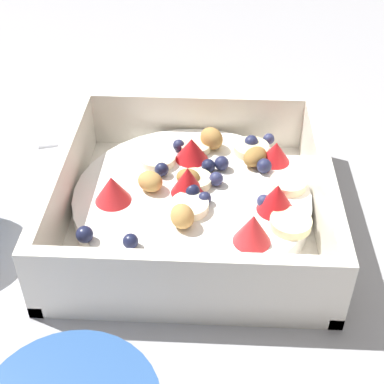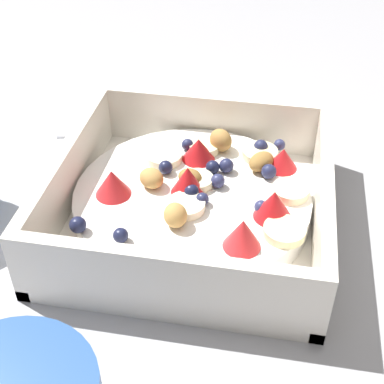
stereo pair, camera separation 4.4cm
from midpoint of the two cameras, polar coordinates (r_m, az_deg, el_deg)
The scene contains 3 objects.
ground_plane at distance 0.47m, azimuth -4.40°, elevation -2.06°, with size 2.40×2.40×0.00m, color #9E9EA3.
fruit_bowl at distance 0.45m, azimuth -2.59°, elevation -0.97°, with size 0.21×0.21×0.06m.
spoon at distance 0.57m, azimuth -5.55°, elevation 6.51°, with size 0.07×0.17×0.01m.
Camera 1 is at (-0.36, -0.03, 0.31)m, focal length 51.84 mm.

